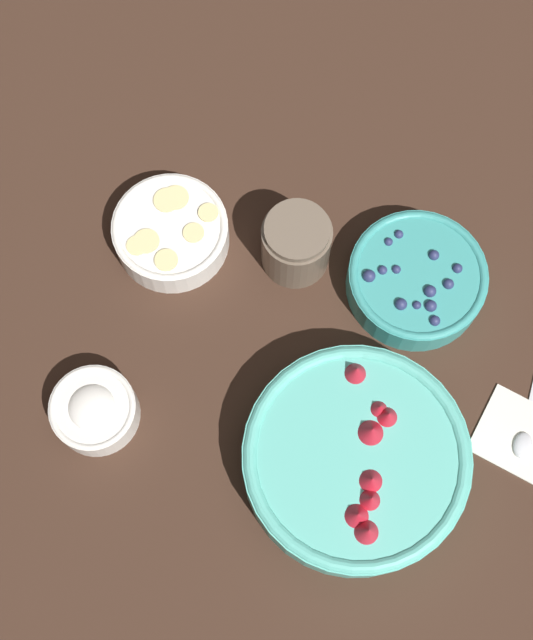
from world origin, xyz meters
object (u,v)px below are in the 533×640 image
bowl_blueberries (417,279)px  bowl_cream (94,410)px  bowl_bananas (171,232)px  jar_chocolate (296,245)px  bowl_strawberries (356,459)px

bowl_blueberries → bowl_cream: bearing=38.7°
bowl_bananas → bowl_cream: bearing=85.8°
bowl_cream → jar_chocolate: (-0.17, -0.26, 0.01)m
bowl_blueberries → bowl_cream: (0.33, 0.26, -0.00)m
bowl_blueberries → bowl_bananas: (0.31, 0.02, -0.00)m
bowl_strawberries → jar_chocolate: bearing=-60.4°
bowl_bananas → jar_chocolate: 0.16m
bowl_bananas → bowl_blueberries: bearing=-176.0°
bowl_strawberries → bowl_bananas: 0.36m
bowl_cream → bowl_strawberries: bearing=-175.5°
bowl_strawberries → bowl_blueberries: size_ratio=1.52×
bowl_blueberries → bowl_bananas: size_ratio=1.17×
bowl_strawberries → jar_chocolate: same height
jar_chocolate → bowl_cream: bearing=56.3°
bowl_cream → jar_chocolate: size_ratio=1.13×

